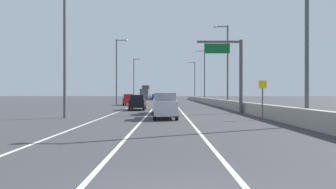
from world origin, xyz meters
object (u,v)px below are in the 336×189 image
at_px(lamp_post_right_near, 303,17).
at_px(lamp_post_left_mid, 118,68).
at_px(lamp_post_right_fourth, 194,78).
at_px(lamp_post_left_far, 135,77).
at_px(speed_advisory_sign, 263,97).
at_px(car_silver_2, 165,106).
at_px(car_red_0, 129,100).
at_px(car_blue_4, 155,97).
at_px(car_white_3, 162,103).
at_px(car_black_1, 138,102).
at_px(box_truck, 145,93).
at_px(lamp_post_right_second, 226,61).
at_px(car_green_5, 149,97).
at_px(lamp_post_left_near, 67,36).
at_px(overhead_sign_gantry, 234,67).
at_px(lamp_post_right_third, 204,73).

relative_size(lamp_post_right_near, lamp_post_left_mid, 1.00).
distance_m(lamp_post_right_fourth, lamp_post_left_far, 19.46).
xyz_separation_m(speed_advisory_sign, car_silver_2, (-7.44, 1.03, -0.75)).
relative_size(car_red_0, car_blue_4, 0.97).
distance_m(speed_advisory_sign, car_silver_2, 7.54).
bearing_deg(car_red_0, lamp_post_right_near, -65.26).
bearing_deg(car_silver_2, lamp_post_left_far, 98.66).
bearing_deg(car_white_3, car_black_1, 115.54).
xyz_separation_m(lamp_post_right_near, box_truck, (-14.76, 68.64, -4.67)).
bearing_deg(lamp_post_left_mid, lamp_post_right_second, -31.68).
distance_m(car_red_0, car_green_5, 47.06).
bearing_deg(lamp_post_right_second, car_red_0, 151.21).
bearing_deg(speed_advisory_sign, car_green_5, 100.10).
xyz_separation_m(speed_advisory_sign, lamp_post_right_near, (1.08, -4.25, 4.97)).
bearing_deg(lamp_post_left_far, lamp_post_right_second, -66.02).
bearing_deg(lamp_post_left_near, car_white_3, 33.98).
bearing_deg(lamp_post_left_near, lamp_post_left_mid, 91.50).
distance_m(speed_advisory_sign, car_green_5, 76.27).
bearing_deg(lamp_post_right_fourth, car_silver_2, -97.42).
xyz_separation_m(lamp_post_right_second, box_truck, (-14.97, 44.65, -4.67)).
xyz_separation_m(overhead_sign_gantry, car_green_5, (-12.94, 67.57, -3.76)).
bearing_deg(lamp_post_right_near, lamp_post_right_second, 89.49).
bearing_deg(lamp_post_left_far, box_truck, 62.55).
xyz_separation_m(speed_advisory_sign, car_red_0, (-13.79, 28.02, -0.81)).
height_order(lamp_post_left_far, box_truck, lamp_post_left_far).
height_order(car_silver_2, car_white_3, car_silver_2).
bearing_deg(car_red_0, box_truck, 89.83).
height_order(car_black_1, car_white_3, car_white_3).
bearing_deg(car_green_5, car_black_1, -87.66).
bearing_deg(lamp_post_right_third, lamp_post_right_second, -89.58).
xyz_separation_m(lamp_post_right_second, car_green_5, (-14.68, 55.35, -5.77)).
bearing_deg(car_blue_4, car_green_5, 106.50).
height_order(lamp_post_right_near, lamp_post_right_second, same).
bearing_deg(car_red_0, lamp_post_left_mid, 133.89).
height_order(lamp_post_right_fourth, car_white_3, lamp_post_right_fourth).
relative_size(speed_advisory_sign, car_white_3, 0.67).
distance_m(lamp_post_right_second, box_truck, 47.33).
height_order(lamp_post_right_second, car_silver_2, lamp_post_right_second).
height_order(car_white_3, car_green_5, car_white_3).
height_order(lamp_post_left_far, car_green_5, lamp_post_left_far).
height_order(lamp_post_left_mid, car_blue_4, lamp_post_left_mid).
relative_size(lamp_post_left_mid, car_silver_2, 2.86).
distance_m(lamp_post_left_mid, car_white_3, 25.72).
distance_m(lamp_post_right_fourth, car_red_0, 42.83).
xyz_separation_m(car_white_3, box_truck, (-5.89, 57.47, 1.05)).
distance_m(speed_advisory_sign, lamp_post_right_fourth, 67.90).
bearing_deg(car_black_1, box_truck, 93.16).
distance_m(overhead_sign_gantry, lamp_post_right_fourth, 60.25).
height_order(speed_advisory_sign, car_green_5, speed_advisory_sign).
xyz_separation_m(lamp_post_right_second, lamp_post_left_mid, (-17.50, 10.80, 0.00)).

